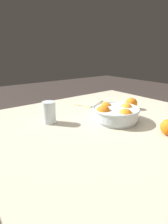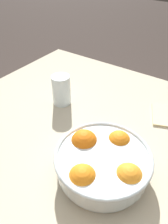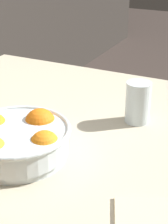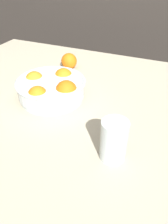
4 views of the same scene
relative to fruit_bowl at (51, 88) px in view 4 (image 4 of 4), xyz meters
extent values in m
plane|color=#3D332D|center=(0.03, -0.03, -0.81)|extent=(12.00, 12.00, 0.00)
cube|color=#B7AD93|center=(0.03, -0.03, -0.06)|extent=(1.31, 1.18, 0.03)
cylinder|color=#936B47|center=(-0.57, 0.50, -0.44)|extent=(0.05, 0.05, 0.73)
cylinder|color=silver|center=(0.00, 0.00, -0.04)|extent=(0.24, 0.24, 0.02)
cylinder|color=silver|center=(0.00, 0.00, 0.00)|extent=(0.26, 0.26, 0.06)
torus|color=silver|center=(0.00, 0.00, 0.03)|extent=(0.27, 0.27, 0.01)
sphere|color=orange|center=(0.08, -0.02, 0.01)|extent=(0.08, 0.08, 0.08)
sphere|color=orange|center=(0.01, 0.08, 0.01)|extent=(0.08, 0.08, 0.08)
sphere|color=orange|center=(-0.08, 0.01, 0.01)|extent=(0.07, 0.07, 0.07)
sphere|color=orange|center=(-0.01, -0.08, 0.01)|extent=(0.07, 0.07, 0.07)
cylinder|color=#F4A314|center=(0.31, -0.20, 0.00)|extent=(0.06, 0.06, 0.09)
cylinder|color=silver|center=(0.31, -0.20, 0.01)|extent=(0.07, 0.07, 0.12)
sphere|color=orange|center=(-0.07, 0.28, -0.01)|extent=(0.08, 0.08, 0.08)
camera|label=1|loc=(0.72, 0.64, 0.33)|focal=28.00mm
camera|label=2|loc=(-0.18, 0.35, 0.49)|focal=35.00mm
camera|label=3|loc=(-0.64, -0.50, 0.46)|focal=60.00mm
camera|label=4|loc=(0.41, -0.63, 0.41)|focal=35.00mm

